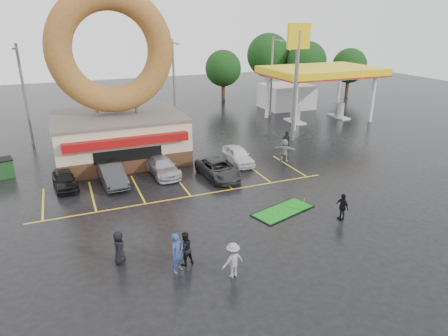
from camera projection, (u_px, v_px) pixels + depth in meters
name	position (u px, v px, depth m)	size (l,w,h in m)	color
ground	(209.00, 219.00, 23.31)	(120.00, 120.00, 0.00)	black
donut_shop	(117.00, 105.00, 31.89)	(10.20, 8.70, 13.50)	#472B19
gas_station	(305.00, 84.00, 47.24)	(12.30, 13.65, 5.90)	silver
shell_sign	(297.00, 61.00, 35.72)	(2.20, 0.36, 10.60)	slate
streetlight_left	(24.00, 93.00, 35.30)	(0.40, 2.21, 9.00)	slate
streetlight_mid	(174.00, 82.00, 41.15)	(0.40, 2.21, 9.00)	slate
streetlight_right	(272.00, 75.00, 46.28)	(0.40, 2.21, 9.00)	slate
tree_far_a	(307.00, 61.00, 56.69)	(5.60, 5.60, 8.00)	#332114
tree_far_b	(349.00, 66.00, 57.32)	(4.90, 4.90, 7.00)	#332114
tree_far_c	(268.00, 55.00, 58.50)	(6.30, 6.30, 9.00)	#332114
tree_far_d	(223.00, 68.00, 54.38)	(4.90, 4.90, 7.00)	#332114
car_black	(65.00, 180.00, 27.33)	(1.45, 3.59, 1.22)	black
car_dgrey	(112.00, 174.00, 27.96)	(1.52, 4.35, 1.43)	#2C2C2E
car_silver	(162.00, 166.00, 29.68)	(1.80, 4.43, 1.29)	#ACABB1
car_grey	(218.00, 169.00, 29.16)	(2.11, 4.59, 1.27)	#2C2D2F
car_white	(238.00, 155.00, 31.94)	(1.61, 4.00, 1.36)	silver
person_blue	(177.00, 253.00, 18.16)	(0.71, 0.47, 1.96)	navy
person_blackjkt	(185.00, 249.00, 18.76)	(0.82, 0.64, 1.69)	black
person_hoodie	(233.00, 260.00, 17.84)	(1.10, 0.63, 1.71)	gray
person_bystander	(119.00, 247.00, 18.88)	(0.81, 0.53, 1.66)	black
person_cameraman	(342.00, 207.00, 23.01)	(0.95, 0.39, 1.61)	black
person_walker_near	(285.00, 150.00, 32.36)	(1.73, 0.55, 1.86)	gray
person_walker_far	(286.00, 142.00, 34.56)	(0.70, 0.46, 1.91)	black
putting_green	(283.00, 211.00, 24.22)	(4.29, 2.80, 0.50)	black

